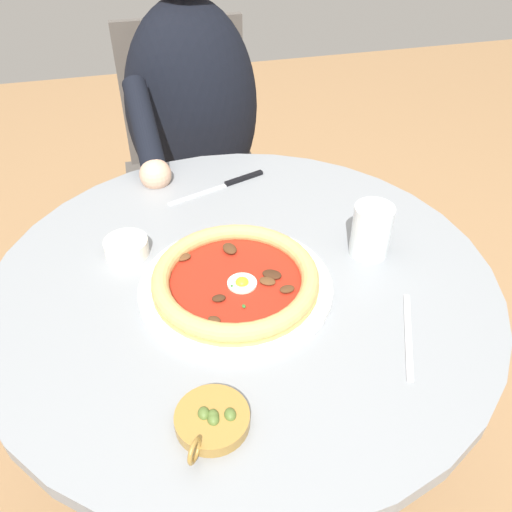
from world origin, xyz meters
TOP-DOWN VIEW (x-y plane):
  - ground_plane at (0.00, 0.00)m, footprint 6.00×6.00m
  - dining_table at (0.00, 0.00)m, footprint 0.89×0.89m
  - pizza_on_plate at (-0.03, 0.02)m, footprint 0.33×0.33m
  - water_glass at (0.01, -0.24)m, footprint 0.07×0.07m
  - steak_knife at (0.30, -0.04)m, footprint 0.09×0.22m
  - ramekin_capers at (0.11, 0.19)m, footprint 0.08×0.08m
  - olive_pan at (-0.28, 0.11)m, footprint 0.12×0.10m
  - fork_utensil at (-0.20, -0.22)m, footprint 0.17×0.08m
  - diner_person at (0.66, -0.01)m, footprint 0.49×0.35m
  - cafe_chair_diner at (0.80, -0.02)m, footprint 0.43×0.42m

SIDE VIEW (x-z plane):
  - ground_plane at x=0.00m, z-range -0.02..0.00m
  - dining_table at x=0.00m, z-range 0.17..0.88m
  - diner_person at x=0.66m, z-range -0.07..1.13m
  - cafe_chair_diner at x=0.80m, z-range 0.08..0.98m
  - fork_utensil at x=-0.20m, z-range 0.71..0.71m
  - steak_knife at x=0.30m, z-range 0.71..0.72m
  - olive_pan at x=-0.28m, z-range 0.70..0.74m
  - ramekin_capers at x=0.11m, z-range 0.71..0.74m
  - pizza_on_plate at x=-0.03m, z-range 0.71..0.75m
  - water_glass at x=0.01m, z-range 0.70..0.80m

